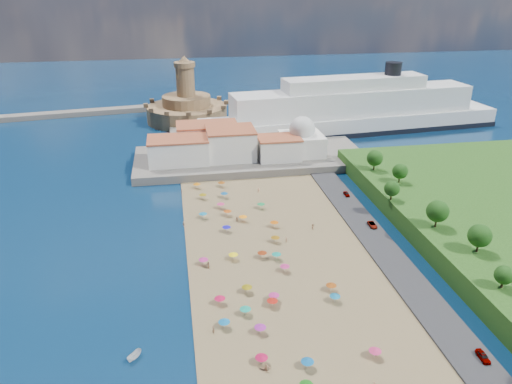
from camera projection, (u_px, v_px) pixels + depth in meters
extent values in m
plane|color=#071938|center=(257.00, 259.00, 129.88)|extent=(700.00, 700.00, 0.00)
cube|color=#59544C|center=(251.00, 158.00, 196.82)|extent=(90.00, 36.00, 3.00)
cube|color=#59544C|center=(190.00, 136.00, 225.20)|extent=(18.00, 70.00, 2.40)
cube|color=silver|center=(178.00, 151.00, 186.50)|extent=(22.00, 14.00, 9.00)
cube|color=silver|center=(231.00, 144.00, 190.99)|extent=(18.00, 16.00, 11.00)
cube|color=silver|center=(279.00, 149.00, 190.75)|extent=(16.00, 12.00, 8.00)
cube|color=silver|center=(207.00, 137.00, 200.81)|extent=(24.00, 14.00, 10.00)
cube|color=silver|center=(301.00, 144.00, 195.90)|extent=(16.00, 16.00, 8.00)
sphere|color=silver|center=(302.00, 129.00, 193.51)|extent=(10.00, 10.00, 10.00)
cylinder|color=silver|center=(302.00, 120.00, 192.00)|extent=(1.20, 1.20, 1.60)
cylinder|color=#906C48|center=(187.00, 113.00, 251.20)|extent=(40.00, 40.00, 8.00)
cylinder|color=#906C48|center=(186.00, 101.00, 248.61)|extent=(24.00, 24.00, 5.00)
cylinder|color=#906C48|center=(185.00, 82.00, 244.83)|extent=(9.00, 9.00, 14.00)
cylinder|color=#906C48|center=(184.00, 65.00, 241.56)|extent=(10.40, 10.40, 2.40)
cone|color=#906C48|center=(184.00, 59.00, 240.48)|extent=(6.00, 6.00, 3.00)
cube|color=black|center=(351.00, 129.00, 235.78)|extent=(145.08, 35.13, 2.31)
cube|color=silver|center=(351.00, 123.00, 234.54)|extent=(144.04, 34.64, 8.56)
cube|color=silver|center=(353.00, 102.00, 230.56)|extent=(115.27, 28.09, 11.42)
cube|color=silver|center=(354.00, 83.00, 227.14)|extent=(67.56, 19.70, 5.71)
cylinder|color=black|center=(393.00, 68.00, 229.45)|extent=(7.61, 7.61, 5.71)
cylinder|color=gray|center=(203.00, 196.00, 163.47)|extent=(0.07, 0.07, 2.00)
cone|color=#7F6A0B|center=(203.00, 194.00, 163.11)|extent=(2.50, 2.50, 0.60)
cylinder|color=gray|center=(262.00, 360.00, 93.91)|extent=(0.07, 0.07, 2.00)
cone|color=#A30D38|center=(262.00, 356.00, 93.55)|extent=(2.50, 2.50, 0.60)
cylinder|color=gray|center=(262.00, 255.00, 129.29)|extent=(0.07, 0.07, 2.00)
cone|color=maroon|center=(262.00, 252.00, 128.93)|extent=(2.50, 2.50, 0.60)
cylinder|color=gray|center=(224.00, 324.00, 103.55)|extent=(0.07, 0.07, 2.00)
cone|color=#0C63A0|center=(224.00, 321.00, 103.20)|extent=(2.50, 2.50, 0.60)
cylinder|color=gray|center=(285.00, 268.00, 123.30)|extent=(0.07, 0.07, 2.00)
cone|color=#B32669|center=(285.00, 265.00, 122.94)|extent=(2.50, 2.50, 0.60)
cylinder|color=gray|center=(276.00, 256.00, 128.63)|extent=(0.07, 0.07, 2.00)
cone|color=#0E8573|center=(277.00, 253.00, 128.27)|extent=(2.50, 2.50, 0.60)
cylinder|color=gray|center=(307.00, 364.00, 92.93)|extent=(0.07, 0.07, 2.00)
cone|color=#0B5798|center=(308.00, 360.00, 92.57)|extent=(2.50, 2.50, 0.60)
cylinder|color=gray|center=(261.00, 206.00, 156.81)|extent=(0.07, 0.07, 2.00)
cone|color=#167E3F|center=(261.00, 203.00, 156.45)|extent=(2.50, 2.50, 0.60)
cylinder|color=gray|center=(224.00, 195.00, 164.46)|extent=(0.07, 0.07, 2.00)
cone|color=#0E4F85|center=(224.00, 193.00, 164.10)|extent=(2.50, 2.50, 0.60)
cylinder|color=gray|center=(243.00, 219.00, 148.59)|extent=(0.07, 0.07, 2.00)
cone|color=orange|center=(243.00, 216.00, 148.23)|extent=(2.50, 2.50, 0.60)
cylinder|color=gray|center=(203.00, 216.00, 150.44)|extent=(0.07, 0.07, 2.00)
cone|color=#11729B|center=(203.00, 213.00, 150.08)|extent=(2.50, 2.50, 0.60)
cylinder|color=gray|center=(197.00, 186.00, 171.66)|extent=(0.07, 0.07, 2.00)
cone|color=#CA6B08|center=(197.00, 184.00, 171.30)|extent=(2.50, 2.50, 0.60)
cylinder|color=gray|center=(274.00, 297.00, 112.17)|extent=(0.07, 0.07, 2.00)
cone|color=#B12676|center=(274.00, 294.00, 111.81)|extent=(2.50, 2.50, 0.60)
cylinder|color=gray|center=(375.00, 353.00, 95.55)|extent=(0.07, 0.07, 2.00)
cone|color=#C52A60|center=(375.00, 350.00, 95.19)|extent=(2.50, 2.50, 0.60)
cylinder|color=gray|center=(220.00, 301.00, 111.06)|extent=(0.07, 0.07, 2.00)
cone|color=#BC0F3E|center=(220.00, 297.00, 110.70)|extent=(2.50, 2.50, 0.60)
cylinder|color=gray|center=(221.00, 206.00, 156.84)|extent=(0.07, 0.07, 2.00)
cone|color=#C52A64|center=(221.00, 203.00, 156.48)|extent=(2.50, 2.50, 0.60)
cylinder|color=gray|center=(247.00, 289.00, 115.10)|extent=(0.07, 0.07, 2.00)
cone|color=#7E6C0B|center=(247.00, 286.00, 114.74)|extent=(2.50, 2.50, 0.60)
cylinder|color=gray|center=(335.00, 298.00, 111.84)|extent=(0.07, 0.07, 2.00)
cone|color=#0F648F|center=(335.00, 295.00, 111.48)|extent=(2.50, 2.50, 0.60)
cone|color=#146C13|center=(306.00, 383.00, 87.35)|extent=(2.50, 2.50, 0.60)
cylinder|color=gray|center=(221.00, 184.00, 172.99)|extent=(0.07, 0.07, 2.00)
cone|color=#87410C|center=(221.00, 182.00, 172.64)|extent=(2.50, 2.50, 0.60)
cylinder|color=gray|center=(260.00, 330.00, 101.96)|extent=(0.07, 0.07, 2.00)
cone|color=#982090|center=(260.00, 326.00, 101.60)|extent=(2.50, 2.50, 0.60)
cylinder|color=gray|center=(228.00, 213.00, 152.08)|extent=(0.07, 0.07, 2.00)
cone|color=#B3470E|center=(227.00, 210.00, 151.72)|extent=(2.50, 2.50, 0.60)
cylinder|color=gray|center=(227.00, 229.00, 142.48)|extent=(0.07, 0.07, 2.00)
cone|color=#140DAB|center=(226.00, 226.00, 142.12)|extent=(2.50, 2.50, 0.60)
cylinder|color=gray|center=(275.00, 239.00, 136.82)|extent=(0.07, 0.07, 2.00)
cone|color=#8A5B0C|center=(275.00, 237.00, 136.46)|extent=(2.50, 2.50, 0.60)
cylinder|color=gray|center=(331.00, 287.00, 115.76)|extent=(0.07, 0.07, 2.00)
cone|color=#903E0D|center=(331.00, 284.00, 115.40)|extent=(2.50, 2.50, 0.60)
cylinder|color=gray|center=(245.00, 311.00, 107.54)|extent=(0.07, 0.07, 2.00)
cone|color=#109879|center=(245.00, 308.00, 107.18)|extent=(2.50, 2.50, 0.60)
cylinder|color=gray|center=(274.00, 224.00, 145.21)|extent=(0.07, 0.07, 2.00)
cone|color=#CB5709|center=(274.00, 221.00, 144.85)|extent=(2.50, 2.50, 0.60)
cylinder|color=gray|center=(272.00, 303.00, 110.29)|extent=(0.07, 0.07, 2.00)
cone|color=#A6180D|center=(272.00, 300.00, 109.93)|extent=(2.50, 2.50, 0.60)
cylinder|color=gray|center=(204.00, 262.00, 126.19)|extent=(0.07, 0.07, 2.00)
cone|color=#B12674|center=(203.00, 259.00, 125.83)|extent=(2.50, 2.50, 0.60)
cylinder|color=gray|center=(233.00, 257.00, 128.47)|extent=(0.07, 0.07, 2.00)
cone|color=yellow|center=(233.00, 254.00, 128.11)|extent=(2.50, 2.50, 0.60)
imported|color=tan|center=(237.00, 219.00, 148.38)|extent=(1.06, 1.03, 1.72)
imported|color=tan|center=(266.00, 368.00, 92.28)|extent=(1.51, 0.49, 1.63)
imported|color=tan|center=(286.00, 240.00, 136.87)|extent=(0.51, 0.70, 1.75)
imported|color=tan|center=(213.00, 329.00, 102.13)|extent=(0.75, 0.81, 1.87)
imported|color=tan|center=(182.00, 192.00, 167.69)|extent=(0.52, 0.99, 1.61)
imported|color=tan|center=(184.00, 224.00, 145.72)|extent=(1.14, 0.80, 1.60)
imported|color=tan|center=(313.00, 227.00, 143.91)|extent=(0.96, 1.77, 1.82)
imported|color=tan|center=(209.00, 265.00, 125.01)|extent=(0.80, 0.98, 1.85)
imported|color=tan|center=(259.00, 190.00, 168.22)|extent=(1.25, 0.79, 1.85)
imported|color=white|center=(134.00, 356.00, 95.58)|extent=(3.42, 3.86, 1.46)
imported|color=gray|center=(347.00, 194.00, 165.31)|extent=(1.42, 3.53, 1.20)
imported|color=gray|center=(483.00, 356.00, 94.71)|extent=(1.75, 3.92, 1.31)
imported|color=gray|center=(372.00, 225.00, 144.92)|extent=(2.11, 4.37, 1.20)
cylinder|color=#382314|center=(502.00, 283.00, 106.99)|extent=(0.50, 0.50, 2.28)
sphere|color=#14380F|center=(504.00, 275.00, 106.18)|extent=(4.11, 4.11, 4.11)
cylinder|color=#382314|center=(478.00, 246.00, 120.86)|extent=(0.50, 0.50, 3.15)
sphere|color=#14380F|center=(480.00, 236.00, 119.73)|extent=(5.68, 5.68, 5.68)
cylinder|color=#382314|center=(436.00, 221.00, 132.86)|extent=(0.50, 0.50, 3.31)
sphere|color=#14380F|center=(438.00, 211.00, 131.67)|extent=(5.96, 5.96, 5.96)
cylinder|color=#382314|center=(391.00, 196.00, 149.13)|extent=(0.50, 0.50, 2.61)
sphere|color=#14380F|center=(392.00, 188.00, 148.20)|extent=(4.69, 4.69, 4.69)
cylinder|color=#382314|center=(399.00, 178.00, 161.56)|extent=(0.50, 0.50, 2.78)
sphere|color=#14380F|center=(400.00, 171.00, 160.57)|extent=(5.01, 5.01, 5.01)
cylinder|color=#382314|center=(374.00, 166.00, 172.09)|extent=(0.50, 0.50, 3.08)
sphere|color=#14380F|center=(375.00, 158.00, 170.98)|extent=(5.55, 5.55, 5.55)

